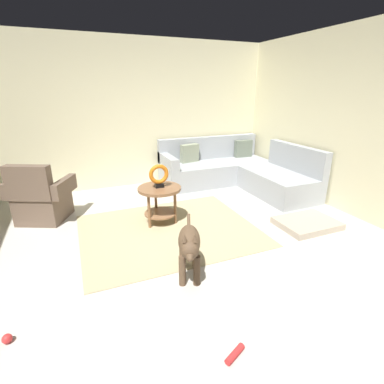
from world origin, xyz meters
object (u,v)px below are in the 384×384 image
(torus_sculpture, at_px, (159,175))
(dog_bed_mat, at_px, (307,223))
(armchair, at_px, (41,200))
(dog, at_px, (189,245))
(dog_toy_rope, at_px, (235,354))
(side_table, at_px, (160,196))
(sectional_couch, at_px, (237,172))
(dog_toy_ball, at_px, (7,339))

(torus_sculpture, distance_m, dog_bed_mat, 2.17)
(armchair, relative_size, torus_sculpture, 3.00)
(dog, bearing_deg, armchair, -34.05)
(torus_sculpture, bearing_deg, armchair, 154.67)
(dog_toy_rope, bearing_deg, side_table, 86.39)
(armchair, xyz_separation_m, side_table, (1.55, -0.74, 0.09))
(dog_bed_mat, height_order, dog, dog)
(torus_sculpture, bearing_deg, dog_toy_rope, -93.61)
(torus_sculpture, bearing_deg, dog, -94.22)
(sectional_couch, distance_m, armchair, 3.44)
(armchair, relative_size, dog, 1.21)
(torus_sculpture, relative_size, dog_bed_mat, 0.41)
(sectional_couch, distance_m, dog_toy_rope, 3.95)
(dog_toy_rope, bearing_deg, torus_sculpture, 86.39)
(armchair, xyz_separation_m, dog, (1.45, -2.09, 0.05))
(dog, bearing_deg, sectional_couch, -108.37)
(dog, bearing_deg, dog_toy_ball, 29.00)
(armchair, bearing_deg, torus_sculpture, -0.47)
(sectional_couch, bearing_deg, dog, -129.42)
(sectional_couch, relative_size, dog_toy_ball, 30.18)
(armchair, height_order, dog_toy_rope, armchair)
(side_table, relative_size, dog_toy_ball, 8.05)
(armchair, xyz_separation_m, dog_toy_rope, (1.41, -3.08, -0.30))
(side_table, distance_m, torus_sculpture, 0.29)
(sectional_couch, height_order, armchair, same)
(sectional_couch, distance_m, side_table, 2.14)
(armchair, xyz_separation_m, dog_toy_ball, (-0.13, -2.31, -0.29))
(sectional_couch, height_order, side_table, sectional_couch)
(dog_bed_mat, bearing_deg, armchair, 154.44)
(side_table, bearing_deg, dog_toy_ball, -137.03)
(dog_bed_mat, relative_size, dog_toy_ball, 10.73)
(armchair, distance_m, torus_sculpture, 1.76)
(side_table, relative_size, dog, 0.74)
(side_table, xyz_separation_m, dog_bed_mat, (1.86, -0.90, -0.37))
(torus_sculpture, relative_size, dog_toy_rope, 1.69)
(dog, distance_m, dog_toy_rope, 1.05)
(armchair, distance_m, side_table, 1.72)
(dog_bed_mat, bearing_deg, dog_toy_ball, -169.27)
(armchair, relative_size, side_table, 1.63)
(dog_bed_mat, height_order, dog_toy_ball, dog_bed_mat)
(torus_sculpture, height_order, dog_toy_ball, torus_sculpture)
(side_table, relative_size, torus_sculpture, 1.84)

